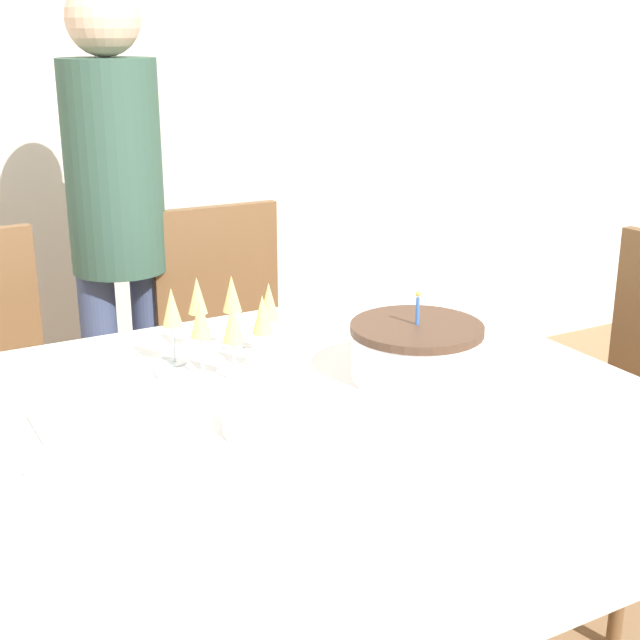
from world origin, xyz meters
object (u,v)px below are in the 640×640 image
champagne_tray (225,329)px  birthday_cake (417,351)px  plate_stack_main (283,419)px  dining_chair_far_right (232,351)px  person_standing (117,209)px

champagne_tray → birthday_cake: bearing=-38.2°
birthday_cake → plate_stack_main: 0.38m
birthday_cake → champagne_tray: 0.42m
birthday_cake → champagne_tray: bearing=141.8°
dining_chair_far_right → plate_stack_main: size_ratio=4.12×
dining_chair_far_right → champagne_tray: dining_chair_far_right is taller
dining_chair_far_right → person_standing: person_standing is taller
dining_chair_far_right → person_standing: size_ratio=0.60×
dining_chair_far_right → plate_stack_main: dining_chair_far_right is taller
dining_chair_far_right → champagne_tray: 0.79m
plate_stack_main → person_standing: (0.05, 1.18, 0.19)m
champagne_tray → person_standing: person_standing is taller
birthday_cake → plate_stack_main: bearing=-166.5°
birthday_cake → person_standing: size_ratio=0.18×
champagne_tray → person_standing: 0.84m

